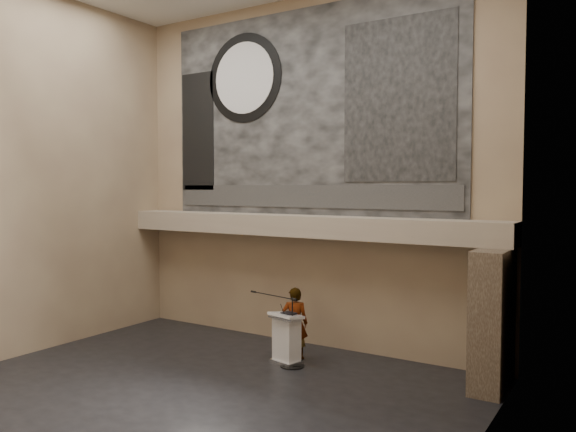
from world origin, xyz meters
The scene contains 19 objects.
floor centered at (0.00, 0.00, 0.00)m, with size 10.00×10.00×0.00m, color black.
wall_back centered at (0.00, 4.00, 4.25)m, with size 10.00×0.02×8.50m, color #7B634E.
wall_left centered at (-5.00, 0.00, 4.25)m, with size 0.02×8.00×8.50m, color #7B634E.
wall_right centered at (5.00, 0.00, 4.25)m, with size 0.02×8.00×8.50m, color #7B634E.
soffit centered at (0.00, 3.60, 2.95)m, with size 10.00×0.80×0.50m, color gray.
sprinkler_left centered at (-1.60, 3.55, 2.67)m, with size 0.04×0.04×0.06m, color #B2893D.
sprinkler_right centered at (1.90, 3.55, 2.67)m, with size 0.04×0.04×0.06m, color #B2893D.
banner centered at (0.00, 3.97, 5.70)m, with size 8.00×0.05×5.00m, color black.
banner_text_strip centered at (0.00, 3.93, 3.65)m, with size 7.76×0.02×0.55m, color #2B2B2B.
banner_clock_rim centered at (-1.80, 3.93, 6.70)m, with size 2.30×2.30×0.02m, color black.
banner_clock_face centered at (-1.80, 3.91, 6.70)m, with size 1.84×1.84×0.02m, color silver.
banner_building_print centered at (2.40, 3.93, 5.80)m, with size 2.60×0.02×3.60m, color black.
banner_brick_print centered at (-3.40, 3.93, 5.40)m, with size 1.10×0.02×3.20m, color black.
stone_pier centered at (4.65, 3.15, 1.35)m, with size 0.60×1.40×2.70m, color #403327.
lectern centered at (0.48, 2.38, 0.55)m, with size 0.79×0.64×1.13m.
binder centered at (0.54, 2.38, 1.12)m, with size 0.30×0.24×0.04m, color black.
papers centered at (0.40, 2.36, 1.10)m, with size 0.22×0.30×0.01m, color white.
speaker_person centered at (0.46, 2.76, 0.81)m, with size 0.59×0.39×1.63m, color silver.
mic_stand centered at (0.66, 2.27, 0.23)m, with size 1.54×0.54×1.51m.
Camera 1 is at (6.99, -7.90, 3.89)m, focal length 35.00 mm.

